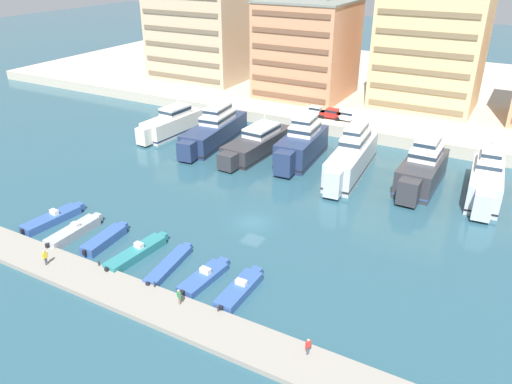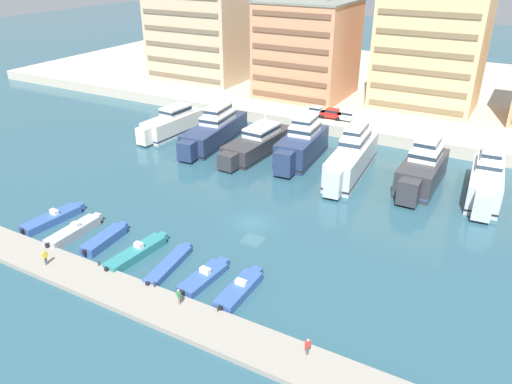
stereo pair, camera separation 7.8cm
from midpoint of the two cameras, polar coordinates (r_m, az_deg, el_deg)
The scene contains 30 objects.
ground_plane at distance 60.59m, azimuth -0.42°, elevation -3.49°, with size 400.00×400.00×0.00m, color #285160.
quay_promenade at distance 120.51m, azimuth 16.14°, elevation 11.31°, with size 180.00×70.00×2.06m, color #BCB29E.
pier_dock at distance 48.12m, azimuth -11.51°, elevation -12.64°, with size 120.00×4.50×0.52m, color gray.
yacht_ivory_far_left at distance 90.08m, azimuth -9.63°, elevation 7.71°, with size 4.81×15.26×6.62m.
yacht_navy_left at distance 84.95m, azimuth -4.81°, elevation 7.05°, with size 6.22×19.56×7.92m.
yacht_charcoal_mid_left at distance 80.34m, azimuth 0.10°, elevation 5.60°, with size 5.38×17.95×6.05m.
yacht_navy_center_left at distance 77.60m, azimuth 5.17°, elevation 5.39°, with size 5.58×15.44×8.56m.
yacht_silver_center at distance 73.63m, azimuth 10.83°, elevation 3.94°, with size 5.05×18.90×8.89m.
yacht_charcoal_center_right at distance 72.52m, azimuth 18.40°, elevation 2.47°, with size 4.87×15.28×8.46m.
yacht_silver_mid_right at distance 71.97m, azimuth 24.76°, elevation 1.20°, with size 4.93×15.42×8.50m.
motorboat_blue_far_left at distance 65.29m, azimuth -22.24°, elevation -2.81°, with size 2.75×8.45×1.49m.
motorboat_grey_left at distance 61.39m, azimuth -20.10°, elevation -4.24°, with size 1.93×8.07×1.50m.
motorboat_blue_mid_left at distance 58.79m, azimuth -16.90°, elevation -5.18°, with size 2.17×6.98×1.03m.
motorboat_teal_center_left at distance 55.54m, azimuth -13.49°, elevation -6.74°, with size 2.43×8.68×1.49m.
motorboat_blue_center at distance 53.09m, azimuth -9.94°, elevation -8.20°, with size 2.38×8.18×0.82m.
motorboat_blue_center_right at distance 50.83m, azimuth -5.97°, elevation -9.62°, with size 2.38×7.07×1.29m.
motorboat_blue_mid_right at distance 48.87m, azimuth -1.89°, elevation -11.04°, with size 2.02×7.33×1.35m.
car_white_far_left at distance 93.14m, azimuth 6.71°, elevation 9.21°, with size 4.15×2.02×1.80m.
car_red_left at distance 92.04m, azimuth 8.62°, elevation 8.89°, with size 4.14×2.01×1.80m.
car_white_mid_left at distance 91.08m, azimuth 10.40°, elevation 8.57°, with size 4.16×2.04×1.80m.
apartment_block_far_left at distance 119.79m, azimuth -6.53°, elevation 18.49°, with size 21.82×14.71×26.16m.
apartment_block_left at distance 105.58m, azimuth 5.84°, elevation 16.01°, with size 17.59×17.18×20.77m.
apartment_block_mid_left at distance 101.13m, azimuth 19.48°, elevation 16.46°, with size 18.92×14.60×28.37m.
pedestrian_near_edge at distance 55.89m, azimuth -23.01°, elevation -6.79°, with size 0.27×0.67×1.72m.
pedestrian_mid_deck at distance 41.84m, azimuth 5.93°, elevation -17.03°, with size 0.37×0.57×1.60m.
pedestrian_far_side at distance 46.95m, azimuth -8.85°, elevation -11.61°, with size 0.58×0.39×1.63m.
bollard_west at distance 59.23m, azimuth -22.56°, elevation -5.54°, with size 0.20×0.20×0.61m.
bollard_west_mid at distance 54.24m, azimuth -17.57°, elevation -7.73°, with size 0.20×0.20×0.61m.
bollard_east_mid at distance 49.83m, azimuth -11.57°, elevation -10.26°, with size 0.20×0.20×0.61m.
bollard_east at distance 46.17m, azimuth -4.39°, elevation -13.09°, with size 0.20×0.20×0.61m.
Camera 1 is at (25.99, -45.74, 30.07)m, focal length 35.00 mm.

